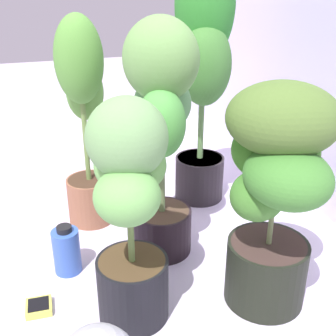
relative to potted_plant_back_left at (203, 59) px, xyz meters
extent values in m
plane|color=silver|center=(0.35, -0.39, -0.64)|extent=(8.00, 8.00, 0.00)
cylinder|color=#262124|center=(0.00, 0.00, -0.54)|extent=(0.22, 0.22, 0.20)
cylinder|color=#432B1B|center=(0.00, 0.00, -0.45)|extent=(0.20, 0.20, 0.02)
cylinder|color=#578045|center=(0.00, 0.00, -0.07)|extent=(0.03, 0.03, 0.74)
ellipsoid|color=#2C802A|center=(0.00, 0.00, 0.21)|extent=(0.31, 0.31, 0.46)
ellipsoid|color=#40733B|center=(-0.07, 0.02, 0.02)|extent=(0.22, 0.20, 0.39)
ellipsoid|color=#3C732F|center=(0.07, -0.02, -0.01)|extent=(0.30, 0.30, 0.33)
cylinder|color=black|center=(0.66, -0.48, -0.54)|extent=(0.22, 0.22, 0.20)
cylinder|color=#45321E|center=(0.66, -0.48, -0.45)|extent=(0.20, 0.20, 0.02)
cylinder|color=#5C783B|center=(0.66, -0.48, -0.22)|extent=(0.02, 0.02, 0.44)
ellipsoid|color=#6B995A|center=(0.66, -0.48, -0.06)|extent=(0.26, 0.26, 0.22)
ellipsoid|color=#68A64F|center=(0.58, -0.45, -0.17)|extent=(0.28, 0.28, 0.17)
ellipsoid|color=#68A752|center=(0.73, -0.50, -0.19)|extent=(0.23, 0.23, 0.15)
cylinder|color=#8F583E|center=(0.05, -0.51, -0.55)|extent=(0.19, 0.19, 0.19)
cylinder|color=#412B1D|center=(0.05, -0.51, -0.46)|extent=(0.17, 0.17, 0.02)
cylinder|color=olive|center=(0.05, -0.51, -0.18)|extent=(0.02, 0.02, 0.55)
ellipsoid|color=#538E39|center=(0.05, -0.51, 0.03)|extent=(0.17, 0.19, 0.33)
ellipsoid|color=#578E3A|center=(-0.04, -0.49, -0.11)|extent=(0.19, 0.19, 0.23)
cylinder|color=black|center=(0.35, -0.29, -0.56)|extent=(0.22, 0.22, 0.17)
cylinder|color=#473326|center=(0.35, -0.29, -0.48)|extent=(0.20, 0.20, 0.02)
cylinder|color=#607544|center=(0.35, -0.29, -0.16)|extent=(0.02, 0.02, 0.63)
ellipsoid|color=#65954C|center=(0.35, -0.29, 0.08)|extent=(0.33, 0.34, 0.27)
ellipsoid|color=#558E50|center=(0.29, -0.27, -0.09)|extent=(0.28, 0.28, 0.20)
ellipsoid|color=#4F9D44|center=(0.43, -0.31, -0.11)|extent=(0.22, 0.22, 0.23)
cylinder|color=black|center=(0.71, -0.06, -0.54)|extent=(0.25, 0.25, 0.21)
cylinder|color=#3A2924|center=(0.71, -0.06, -0.44)|extent=(0.23, 0.23, 0.02)
cylinder|color=olive|center=(0.71, -0.06, -0.20)|extent=(0.02, 0.02, 0.46)
ellipsoid|color=#4A682B|center=(0.71, -0.06, -0.03)|extent=(0.39, 0.40, 0.20)
ellipsoid|color=#356C1F|center=(0.66, -0.03, -0.15)|extent=(0.35, 0.35, 0.19)
ellipsoid|color=#3C772D|center=(0.79, -0.07, -0.17)|extent=(0.28, 0.26, 0.16)
ellipsoid|color=#3C7129|center=(0.73, -0.12, -0.25)|extent=(0.23, 0.23, 0.14)
cube|color=#CCC64E|center=(0.55, -0.76, -0.63)|extent=(0.08, 0.08, 0.02)
cube|color=black|center=(0.55, -0.76, -0.62)|extent=(0.07, 0.07, 0.00)
cylinder|color=#385DBA|center=(0.38, -0.65, -0.56)|extent=(0.09, 0.09, 0.16)
cylinder|color=black|center=(0.38, -0.65, -0.47)|extent=(0.05, 0.05, 0.02)
camera|label=1|loc=(1.69, -0.70, 0.34)|focal=46.60mm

